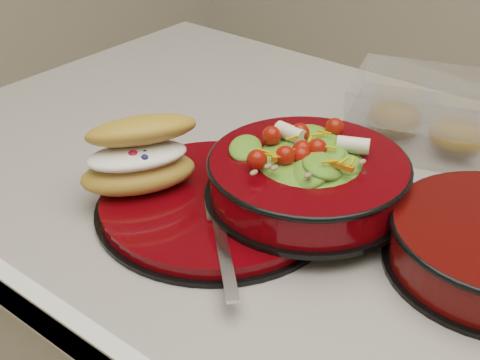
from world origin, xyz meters
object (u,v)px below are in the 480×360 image
Objects in this scene: croissant at (141,156)px; fork at (222,242)px; salad_bowl at (309,170)px; pastry_box at (427,115)px; dinner_plate at (217,203)px.

fork is (0.15, -0.03, -0.04)m from croissant.
salad_bowl is 0.25m from pastry_box.
salad_bowl is 0.20m from croissant.
salad_bowl is 1.41× the size of croissant.
dinner_plate is 0.11m from croissant.
salad_bowl is 1.69× the size of fork.
salad_bowl is 0.14m from fork.
fork is 0.60× the size of pastry_box.
croissant is at bearing -148.73° from salad_bowl.
dinner_plate is at bearing -35.11° from croissant.
dinner_plate is 0.34m from pastry_box.
salad_bowl is (0.08, 0.07, 0.05)m from dinner_plate.
dinner_plate is at bearing 87.74° from fork.
salad_bowl reaches higher than dinner_plate.
dinner_plate is 0.09m from fork.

